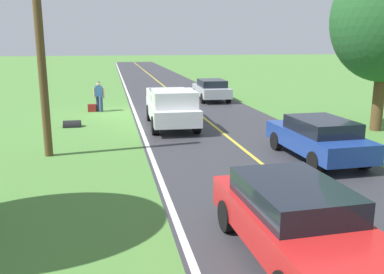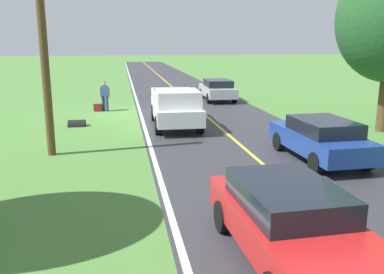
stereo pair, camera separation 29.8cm
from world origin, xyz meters
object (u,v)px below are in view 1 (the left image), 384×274
sedan_ahead_same_lane (296,219)px  sedan_mid_oncoming (318,137)px  pickup_truck_passing (172,107)px  hitchhiker_walking (99,94)px  suitcase_carried (92,108)px  utility_pole_roadside (41,54)px  sedan_near_oncoming (211,89)px

sedan_ahead_same_lane → sedan_mid_oncoming: bearing=-121.2°
pickup_truck_passing → hitchhiker_walking: bearing=-57.2°
sedan_ahead_same_lane → sedan_mid_oncoming: 7.00m
suitcase_carried → utility_pole_roadside: utility_pole_roadside is taller
suitcase_carried → sedan_mid_oncoming: sedan_mid_oncoming is taller
hitchhiker_walking → utility_pole_roadside: (1.57, 9.27, 2.53)m
sedan_near_oncoming → utility_pole_roadside: size_ratio=0.63×
sedan_near_oncoming → sedan_mid_oncoming: size_ratio=1.00×
utility_pole_roadside → pickup_truck_passing: bearing=-141.1°
sedan_ahead_same_lane → utility_pole_roadside: size_ratio=0.64×
utility_pole_roadside → sedan_ahead_same_lane: bearing=123.4°
pickup_truck_passing → sedan_ahead_same_lane: bearing=92.0°
sedan_mid_oncoming → hitchhiker_walking: bearing=-57.0°
sedan_mid_oncoming → utility_pole_roadside: bearing=-13.7°
sedan_ahead_same_lane → sedan_near_oncoming: bearing=-99.7°
sedan_mid_oncoming → sedan_ahead_same_lane: bearing=58.8°
suitcase_carried → pickup_truck_passing: pickup_truck_passing is taller
utility_pole_roadside → suitcase_carried: bearing=-97.1°
hitchhiker_walking → sedan_near_oncoming: size_ratio=0.39×
sedan_ahead_same_lane → utility_pole_roadside: 10.19m
suitcase_carried → sedan_ahead_same_lane: 17.93m
suitcase_carried → utility_pole_roadside: size_ratio=0.07×
sedan_near_oncoming → pickup_truck_passing: bearing=64.8°
sedan_near_oncoming → sedan_ahead_same_lane: same height
hitchhiker_walking → suitcase_carried: (0.42, 0.06, -0.76)m
hitchhiker_walking → pickup_truck_passing: pickup_truck_passing is taller
sedan_mid_oncoming → utility_pole_roadside: 9.69m
sedan_mid_oncoming → utility_pole_roadside: utility_pole_roadside is taller
sedan_near_oncoming → sedan_mid_oncoming: bearing=90.3°
suitcase_carried → sedan_mid_oncoming: bearing=37.8°
sedan_ahead_same_lane → sedan_mid_oncoming: (-3.63, -5.99, 0.00)m
suitcase_carried → sedan_ahead_same_lane: (-4.25, 17.41, 0.54)m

